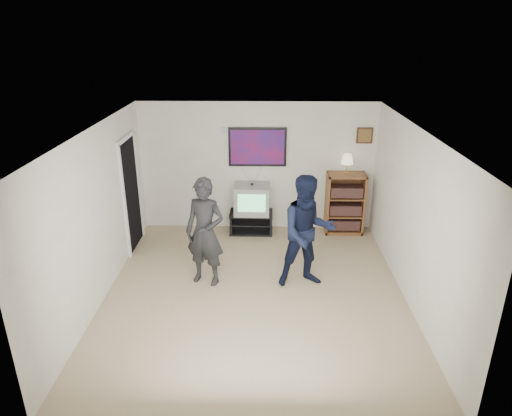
{
  "coord_description": "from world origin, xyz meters",
  "views": [
    {
      "loc": [
        0.13,
        -5.94,
        3.8
      ],
      "look_at": [
        0.01,
        0.63,
        1.15
      ],
      "focal_mm": 32.0,
      "sensor_mm": 36.0,
      "label": 1
    }
  ],
  "objects_px": {
    "crt_television": "(252,199)",
    "person_tall": "(205,232)",
    "media_stand": "(251,222)",
    "bookshelf": "(345,203)",
    "person_short": "(307,232)"
  },
  "relations": [
    {
      "from": "bookshelf",
      "to": "person_short",
      "type": "xyz_separation_m",
      "value": [
        -0.9,
        -1.96,
        0.3
      ]
    },
    {
      "from": "crt_television",
      "to": "bookshelf",
      "type": "relative_size",
      "value": 0.56
    },
    {
      "from": "media_stand",
      "to": "crt_television",
      "type": "xyz_separation_m",
      "value": [
        0.02,
        0.0,
        0.49
      ]
    },
    {
      "from": "bookshelf",
      "to": "crt_television",
      "type": "bearing_deg",
      "value": -178.4
    },
    {
      "from": "bookshelf",
      "to": "person_tall",
      "type": "height_order",
      "value": "person_tall"
    },
    {
      "from": "bookshelf",
      "to": "person_short",
      "type": "distance_m",
      "value": 2.18
    },
    {
      "from": "media_stand",
      "to": "bookshelf",
      "type": "distance_m",
      "value": 1.85
    },
    {
      "from": "bookshelf",
      "to": "person_tall",
      "type": "xyz_separation_m",
      "value": [
        -2.46,
        -1.93,
        0.26
      ]
    },
    {
      "from": "crt_television",
      "to": "person_tall",
      "type": "relative_size",
      "value": 0.39
    },
    {
      "from": "media_stand",
      "to": "person_short",
      "type": "xyz_separation_m",
      "value": [
        0.91,
        -1.91,
        0.68
      ]
    },
    {
      "from": "crt_television",
      "to": "bookshelf",
      "type": "height_order",
      "value": "bookshelf"
    },
    {
      "from": "media_stand",
      "to": "bookshelf",
      "type": "bearing_deg",
      "value": 2.44
    },
    {
      "from": "media_stand",
      "to": "person_tall",
      "type": "relative_size",
      "value": 0.49
    },
    {
      "from": "crt_television",
      "to": "person_tall",
      "type": "bearing_deg",
      "value": -108.46
    },
    {
      "from": "media_stand",
      "to": "person_tall",
      "type": "distance_m",
      "value": 2.09
    }
  ]
}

